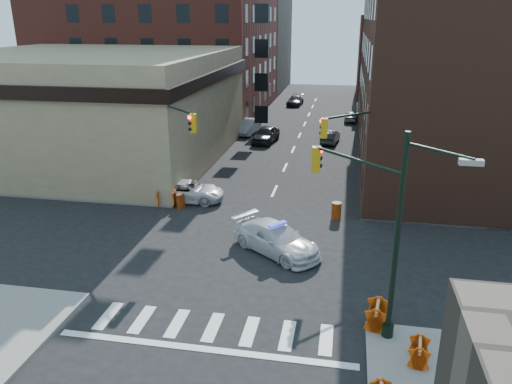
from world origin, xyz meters
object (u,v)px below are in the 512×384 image
at_px(parked_car_enear, 330,137).
at_px(barrel_bank, 180,201).
at_px(pedestrian_b, 91,182).
at_px(pedestrian_a, 149,180).
at_px(parked_car_wnear, 266,134).
at_px(barricade_nw_a, 166,197).
at_px(barrel_road, 336,211).
at_px(parked_car_wfar, 248,127).
at_px(pickup, 188,191).
at_px(police_car, 276,239).
at_px(barricade_se_a, 377,315).

height_order(parked_car_enear, barrel_bank, parked_car_enear).
bearing_deg(parked_car_enear, pedestrian_b, 57.57).
bearing_deg(pedestrian_b, pedestrian_a, -15.07).
bearing_deg(parked_car_wnear, barricade_nw_a, -93.02).
bearing_deg(pedestrian_a, barrel_road, 4.09).
relative_size(parked_car_wfar, barricade_nw_a, 3.47).
xyz_separation_m(parked_car_wfar, barrel_bank, (0.00, -22.19, -0.30)).
relative_size(parked_car_enear, barrel_road, 3.68).
relative_size(pedestrian_b, barricade_nw_a, 1.31).
relative_size(pedestrian_b, barrel_bank, 1.88).
relative_size(pickup, parked_car_wnear, 1.05).
xyz_separation_m(pedestrian_b, barrel_road, (16.67, -0.98, -0.51)).
height_order(pedestrian_a, barrel_bank, pedestrian_a).
height_order(pedestrian_a, pedestrian_b, pedestrian_a).
distance_m(police_car, parked_car_wfar, 28.31).
distance_m(pickup, barricade_nw_a, 1.68).
height_order(pedestrian_b, barricade_se_a, pedestrian_b).
xyz_separation_m(police_car, parked_car_enear, (1.75, 24.79, -0.12)).
relative_size(pickup, barricade_se_a, 3.80).
relative_size(police_car, barricade_nw_a, 3.88).
relative_size(pedestrian_a, pedestrian_b, 1.01).
bearing_deg(pickup, barricade_se_a, -140.39).
bearing_deg(parked_car_wfar, pedestrian_a, -91.49).
height_order(parked_car_enear, barricade_nw_a, parked_car_enear).
bearing_deg(pedestrian_b, pickup, -30.26).
xyz_separation_m(barrel_road, barricade_nw_a, (-10.98, 0.11, 0.13)).
relative_size(police_car, pedestrian_b, 2.96).
bearing_deg(pickup, parked_car_enear, -29.13).
bearing_deg(pedestrian_b, barrel_road, -37.52).
bearing_deg(barrel_road, police_car, -119.55).
bearing_deg(parked_car_enear, barricade_nw_a, 70.65).
xyz_separation_m(parked_car_enear, pedestrian_b, (-15.47, -18.59, 0.40)).
bearing_deg(barricade_nw_a, pedestrian_a, 123.18).
relative_size(police_car, barricade_se_a, 4.07).
bearing_deg(barricade_nw_a, police_car, -44.17).
distance_m(parked_car_enear, barricade_se_a, 31.02).
xyz_separation_m(parked_car_wnear, pedestrian_a, (-5.56, -16.53, 0.25)).
xyz_separation_m(barricade_se_a, barricade_nw_a, (-12.90, 11.40, 0.02)).
bearing_deg(barricade_se_a, parked_car_wnear, 25.32).
bearing_deg(barrel_bank, parked_car_wnear, 82.35).
height_order(pickup, parked_car_wfar, parked_car_wfar).
relative_size(pedestrian_b, barricade_se_a, 1.37).
bearing_deg(barrel_road, barrel_bank, 179.93).
height_order(parked_car_wfar, barrel_bank, parked_car_wfar).
bearing_deg(barricade_nw_a, pedestrian_b, 160.78).
xyz_separation_m(pedestrian_b, barricade_se_a, (18.59, -12.27, -0.40)).
distance_m(pickup, parked_car_wnear, 17.52).
height_order(parked_car_wnear, parked_car_wfar, parked_car_wnear).
bearing_deg(police_car, parked_car_enear, 33.35).
bearing_deg(barrel_bank, pedestrian_b, 171.79).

